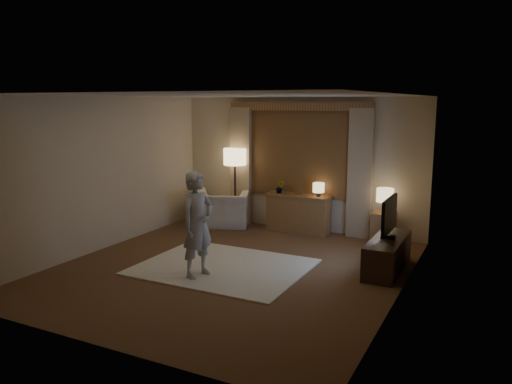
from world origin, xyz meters
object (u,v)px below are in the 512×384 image
Objects in this scene: tv_stand at (387,255)px; person at (198,224)px; sideboard at (298,214)px; armchair at (222,209)px; side_table at (383,228)px.

tv_stand is 2.87m from person.
person reaches higher than sideboard.
armchair is 0.79× the size of tv_stand.
person is (-0.35, -3.02, 0.43)m from sideboard.
armchair is 3.84m from tv_stand.
sideboard is at bearing 143.40° from tv_stand.
side_table is at bearing 104.71° from tv_stand.
armchair is 0.72× the size of person.
person is at bearing -147.99° from tv_stand.
sideboard is 2.55m from tv_stand.
side_table is 3.62m from person.
armchair is 3.25m from side_table.
tv_stand is at bearing -36.60° from sideboard.
tv_stand is 0.92× the size of person.
side_table is at bearing -1.72° from sideboard.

